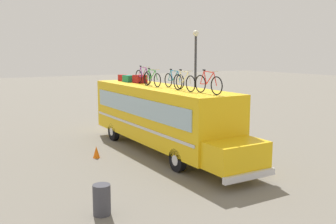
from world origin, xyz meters
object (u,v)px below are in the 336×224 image
Objects in this scene: bus at (162,115)px; street_lamp at (195,68)px; trash_bin at (102,200)px; rooftop_bicycle_2 at (152,79)px; luggage_bag_2 at (128,79)px; rooftop_bicycle_3 at (174,80)px; luggage_bag_3 at (140,79)px; rooftop_bicycle_1 at (143,77)px; traffic_cone at (96,152)px; rooftop_bicycle_5 at (208,84)px; luggage_bag_1 at (124,78)px; rooftop_bicycle_4 at (184,82)px.

street_lamp reaches higher than bus.
rooftop_bicycle_2 is at bearing 140.55° from trash_bin.
luggage_bag_2 is 0.45× the size of rooftop_bicycle_3.
rooftop_bicycle_1 is at bearing -15.19° from luggage_bag_3.
rooftop_bicycle_1 reaches higher than bus.
trash_bin is at bearing -33.44° from luggage_bag_3.
trash_bin is 6.32m from traffic_cone.
bus is 21.44× the size of traffic_cone.
rooftop_bicycle_3 is at bearing 130.98° from trash_bin.
rooftop_bicycle_5 is 3.31× the size of traffic_cone.
luggage_bag_1 is 1.20× the size of traffic_cone.
rooftop_bicycle_1 reaches higher than traffic_cone.
luggage_bag_3 is at bearing 146.56° from trash_bin.
luggage_bag_2 is at bearing -9.71° from luggage_bag_1.
rooftop_bicycle_2 is 0.97× the size of rooftop_bicycle_5.
traffic_cone is at bearing -66.99° from rooftop_bicycle_1.
luggage_bag_3 reaches higher than luggage_bag_1.
luggage_bag_3 is 6.20m from rooftop_bicycle_5.
trash_bin is (8.10, -5.35, -2.86)m from luggage_bag_3.
rooftop_bicycle_3 is at bearing -43.60° from street_lamp.
rooftop_bicycle_1 is at bearing 144.84° from trash_bin.
luggage_bag_2 is at bearing -177.06° from rooftop_bicycle_3.
rooftop_bicycle_2 is at bearing -3.39° from luggage_bag_2.
traffic_cone is at bearing -67.10° from street_lamp.
luggage_bag_1 reaches higher than bus.
rooftop_bicycle_3 is 1.81× the size of trash_bin.
street_lamp reaches higher than rooftop_bicycle_1.
rooftop_bicycle_5 is 1.93× the size of trash_bin.
rooftop_bicycle_4 reaches higher than luggage_bag_2.
rooftop_bicycle_2 is at bearing -175.86° from rooftop_bicycle_5.
luggage_bag_1 is 4.50m from street_lamp.
bus is at bearing 1.68° from luggage_bag_2.
luggage_bag_1 is 2.54m from rooftop_bicycle_1.
trash_bin is at bearing -43.25° from bus.
street_lamp reaches higher than luggage_bag_1.
rooftop_bicycle_1 is 1.89× the size of trash_bin.
luggage_bag_1 is 5.82m from traffic_cone.
luggage_bag_3 is 1.33× the size of traffic_cone.
trash_bin is at bearing -35.16° from rooftop_bicycle_1.
bus is at bearing -50.68° from street_lamp.
luggage_bag_1 reaches higher than traffic_cone.
rooftop_bicycle_3 is at bearing 7.71° from bus.
bus reaches higher than traffic_cone.
bus is 6.11m from street_lamp.
rooftop_bicycle_2 reaches higher than trash_bin.
rooftop_bicycle_3 reaches higher than trash_bin.
traffic_cone is at bearing -142.16° from rooftop_bicycle_5.
rooftop_bicycle_3 reaches higher than bus.
traffic_cone is (-5.98, 2.06, -0.19)m from trash_bin.
luggage_bag_3 is at bearing -75.86° from street_lamp.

